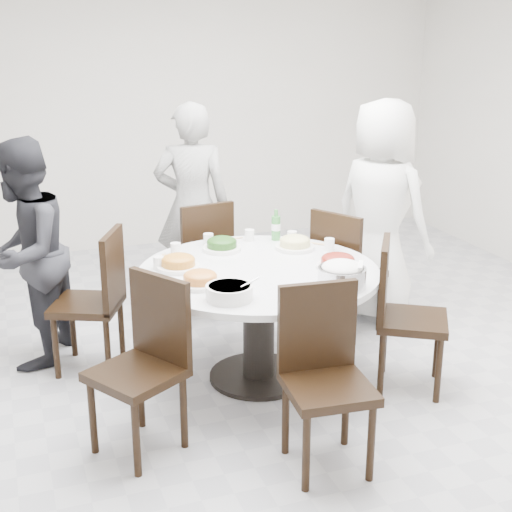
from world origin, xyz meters
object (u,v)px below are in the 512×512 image
object	(u,v)px
chair_nw	(87,301)
chair_se	(413,317)
diner_left	(25,254)
soup_bowl	(229,292)
diner_middle	(192,206)
chair_n	(198,259)
dining_table	(259,325)
chair_ne	(349,271)
diner_right	(381,212)
beverage_bottle	(276,225)
chair_sw	(136,370)
chair_s	(329,384)
rice_bowl	(342,278)

from	to	relation	value
chair_nw	chair_se	size ratio (longest dim) A/B	1.00
diner_left	soup_bowl	world-z (taller)	diner_left
diner_middle	soup_bowl	xyz separation A→B (m)	(-0.29, -1.86, -0.03)
chair_n	chair_se	world-z (taller)	same
dining_table	chair_ne	distance (m)	1.01
diner_right	beverage_bottle	size ratio (longest dim) A/B	7.74
chair_sw	chair_s	bearing A→B (deg)	29.96
chair_s	diner_middle	bearing A→B (deg)	95.81
diner_right	diner_left	xyz separation A→B (m)	(-2.58, 0.09, -0.09)
diner_left	soup_bowl	bearing A→B (deg)	64.92
rice_bowl	soup_bowl	world-z (taller)	rice_bowl
diner_middle	rice_bowl	distance (m)	1.94
chair_nw	rice_bowl	distance (m)	1.70
dining_table	rice_bowl	world-z (taller)	rice_bowl
beverage_bottle	chair_ne	bearing A→B (deg)	-8.49
chair_sw	chair_se	distance (m)	1.75
chair_n	rice_bowl	bearing A→B (deg)	95.36
chair_nw	chair_sw	xyz separation A→B (m)	(0.12, -1.08, 0.00)
chair_ne	chair_s	distance (m)	1.76
chair_sw	chair_se	bearing A→B (deg)	62.79
chair_n	diner_right	xyz separation A→B (m)	(1.32, -0.46, 0.37)
chair_sw	diner_right	world-z (taller)	diner_right
dining_table	soup_bowl	world-z (taller)	soup_bowl
soup_bowl	diner_right	bearing A→B (deg)	35.28
rice_bowl	soup_bowl	bearing A→B (deg)	176.52
chair_nw	diner_middle	size ratio (longest dim) A/B	0.58
dining_table	beverage_bottle	xyz separation A→B (m)	(0.33, 0.56, 0.48)
dining_table	chair_ne	size ratio (longest dim) A/B	1.58
chair_nw	diner_right	size ratio (longest dim) A/B	0.56
diner_left	chair_s	bearing A→B (deg)	61.04
chair_sw	soup_bowl	xyz separation A→B (m)	(0.56, 0.13, 0.32)
chair_sw	chair_n	bearing A→B (deg)	123.24
rice_bowl	beverage_bottle	size ratio (longest dim) A/B	1.27
diner_right	diner_left	world-z (taller)	diner_right
chair_ne	diner_middle	world-z (taller)	diner_middle
chair_s	dining_table	bearing A→B (deg)	94.72
chair_se	beverage_bottle	xyz separation A→B (m)	(-0.53, 0.99, 0.38)
diner_left	dining_table	bearing A→B (deg)	84.78
rice_bowl	beverage_bottle	xyz separation A→B (m)	(-0.01, 1.03, 0.05)
chair_se	soup_bowl	world-z (taller)	chair_se
dining_table	chair_n	xyz separation A→B (m)	(-0.09, 1.14, 0.10)
diner_left	beverage_bottle	size ratio (longest dim) A/B	6.96
diner_middle	diner_left	distance (m)	1.47
dining_table	chair_sw	bearing A→B (deg)	-147.75
chair_s	diner_left	distance (m)	2.27
chair_ne	chair_se	distance (m)	0.91
chair_s	chair_nw	bearing A→B (deg)	127.59
diner_left	beverage_bottle	distance (m)	1.70
diner_left	diner_right	bearing A→B (deg)	112.34
chair_ne	chair_sw	distance (m)	2.05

